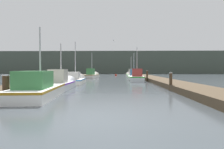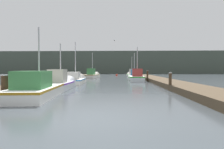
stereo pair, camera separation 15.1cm
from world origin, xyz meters
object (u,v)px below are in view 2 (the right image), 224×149
object	(u,v)px
mooring_piling_2	(147,76)
channel_buoy	(117,75)
fishing_boat_1	(62,83)
mooring_piling_0	(170,82)
fishing_boat_0	(42,88)
seagull_lead	(115,41)
fishing_boat_5	(93,75)
mooring_piling_1	(5,88)
fishing_boat_4	(134,77)
fishing_boat_6	(132,75)
fishing_boat_3	(137,77)
fishing_boat_2	(76,80)

from	to	relation	value
mooring_piling_2	channel_buoy	bearing A→B (deg)	100.53
channel_buoy	fishing_boat_1	bearing A→B (deg)	-97.19
mooring_piling_0	channel_buoy	world-z (taller)	mooring_piling_0
fishing_boat_0	seagull_lead	bearing A→B (deg)	74.30
fishing_boat_5	mooring_piling_1	bearing A→B (deg)	-86.49
fishing_boat_4	mooring_piling_0	xyz separation A→B (m)	(1.30, -15.02, 0.22)
mooring_piling_0	channel_buoy	distance (m)	30.91
fishing_boat_1	fishing_boat_6	size ratio (longest dim) A/B	0.94
fishing_boat_1	seagull_lead	distance (m)	16.57
mooring_piling_1	seagull_lead	xyz separation A→B (m)	(4.65, 20.88, 5.12)
mooring_piling_0	mooring_piling_1	distance (m)	9.95
fishing_boat_0	fishing_boat_4	xyz separation A→B (m)	(6.47, 17.85, -0.03)
fishing_boat_0	channel_buoy	world-z (taller)	fishing_boat_0
fishing_boat_4	mooring_piling_2	size ratio (longest dim) A/B	3.83
fishing_boat_0	mooring_piling_0	bearing A→B (deg)	15.19
fishing_boat_1	fishing_boat_4	distance (m)	15.52
fishing_boat_0	fishing_boat_4	world-z (taller)	fishing_boat_4
fishing_boat_3	fishing_boat_0	bearing A→B (deg)	-111.43
fishing_boat_4	mooring_piling_1	world-z (taller)	fishing_boat_4
fishing_boat_0	fishing_boat_1	size ratio (longest dim) A/B	1.27
fishing_boat_1	fishing_boat_5	size ratio (longest dim) A/B	0.94
fishing_boat_0	fishing_boat_3	xyz separation A→B (m)	(6.49, 13.45, 0.04)
fishing_boat_3	fishing_boat_5	distance (m)	10.27
fishing_boat_4	fishing_boat_6	xyz separation A→B (m)	(0.16, 8.73, 0.02)
fishing_boat_6	mooring_piling_2	size ratio (longest dim) A/B	4.04
mooring_piling_0	seagull_lead	bearing A→B (deg)	104.29
fishing_boat_2	channel_buoy	distance (m)	24.52
fishing_boat_1	channel_buoy	size ratio (longest dim) A/B	5.01
fishing_boat_5	mooring_piling_0	size ratio (longest dim) A/B	4.32
mooring_piling_2	mooring_piling_1	bearing A→B (deg)	-120.61
fishing_boat_4	mooring_piling_1	distance (m)	21.09
fishing_boat_0	seagull_lead	size ratio (longest dim) A/B	12.12
seagull_lead	channel_buoy	bearing A→B (deg)	-146.20
fishing_boat_3	mooring_piling_1	world-z (taller)	fishing_boat_3
fishing_boat_4	fishing_boat_6	size ratio (longest dim) A/B	0.95
fishing_boat_2	mooring_piling_1	distance (m)	11.17
fishing_boat_3	channel_buoy	distance (m)	20.21
fishing_boat_2	mooring_piling_1	bearing A→B (deg)	-96.76
fishing_boat_0	fishing_boat_6	world-z (taller)	fishing_boat_6
fishing_boat_4	channel_buoy	xyz separation A→B (m)	(-2.69, 15.62, -0.26)
fishing_boat_1	mooring_piling_1	xyz separation A→B (m)	(-1.03, -5.60, 0.17)
fishing_boat_1	seagull_lead	world-z (taller)	seagull_lead
fishing_boat_1	channel_buoy	distance (m)	29.98
fishing_boat_6	fishing_boat_5	bearing A→B (deg)	-144.98
fishing_boat_4	seagull_lead	distance (m)	6.14
fishing_boat_5	channel_buoy	distance (m)	12.66
fishing_boat_1	fishing_boat_0	bearing A→B (deg)	-91.88
mooring_piling_1	fishing_boat_1	bearing A→B (deg)	79.62
fishing_boat_5	mooring_piling_0	distance (m)	20.13
fishing_boat_4	mooring_piling_1	bearing A→B (deg)	-107.58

